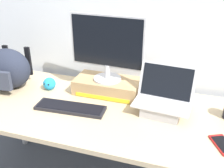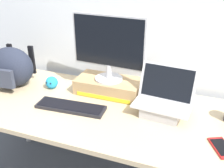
{
  "view_description": "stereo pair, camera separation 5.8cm",
  "coord_description": "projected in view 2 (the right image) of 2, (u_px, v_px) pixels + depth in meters",
  "views": [
    {
      "loc": [
        0.42,
        -1.31,
        1.6
      ],
      "look_at": [
        0.0,
        0.0,
        0.91
      ],
      "focal_mm": 42.41,
      "sensor_mm": 36.0,
      "label": 1
    },
    {
      "loc": [
        0.48,
        -1.29,
        1.6
      ],
      "look_at": [
        0.0,
        0.0,
        0.91
      ],
      "focal_mm": 42.41,
      "sensor_mm": 36.0,
      "label": 2
    }
  ],
  "objects": [
    {
      "name": "desk",
      "position": [
        112.0,
        119.0,
        1.65
      ],
      "size": [
        2.04,
        0.76,
        0.73
      ],
      "color": "tan",
      "rests_on": "ground"
    },
    {
      "name": "back_wall",
      "position": [
        137.0,
        2.0,
        1.77
      ],
      "size": [
        7.0,
        0.1,
        2.6
      ],
      "primitive_type": "cube",
      "color": "silver",
      "rests_on": "ground"
    },
    {
      "name": "messenger_backpack",
      "position": [
        11.0,
        67.0,
        1.87
      ],
      "size": [
        0.34,
        0.3,
        0.29
      ],
      "rotation": [
        0.0,
        0.0,
        0.08
      ],
      "color": "#232838",
      "rests_on": "desk"
    },
    {
      "name": "toner_box_yellow",
      "position": [
        109.0,
        86.0,
        1.81
      ],
      "size": [
        0.44,
        0.23,
        0.1
      ],
      "color": "tan",
      "rests_on": "desk"
    },
    {
      "name": "open_laptop",
      "position": [
        163.0,
        105.0,
        1.56
      ],
      "size": [
        0.35,
        0.25,
        0.28
      ],
      "rotation": [
        0.0,
        0.0,
        -0.08
      ],
      "color": "#ADADB2",
      "rests_on": "desk"
    },
    {
      "name": "desktop_monitor",
      "position": [
        109.0,
        46.0,
        1.68
      ],
      "size": [
        0.49,
        0.19,
        0.43
      ],
      "rotation": [
        0.0,
        0.0,
        -0.05
      ],
      "color": "silver",
      "rests_on": "toner_box_yellow"
    },
    {
      "name": "cell_phone",
      "position": [
        222.0,
        148.0,
        1.3
      ],
      "size": [
        0.14,
        0.17,
        0.01
      ],
      "rotation": [
        0.0,
        0.0,
        0.46
      ],
      "color": "red",
      "rests_on": "desk"
    },
    {
      "name": "external_keyboard",
      "position": [
        71.0,
        107.0,
        1.63
      ],
      "size": [
        0.44,
        0.15,
        0.02
      ],
      "rotation": [
        0.0,
        0.0,
        0.06
      ],
      "color": "black",
      "rests_on": "desk"
    },
    {
      "name": "plush_toy",
      "position": [
        52.0,
        82.0,
        1.87
      ],
      "size": [
        0.09,
        0.09,
        0.09
      ],
      "color": "#2393CC",
      "rests_on": "desk"
    }
  ]
}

